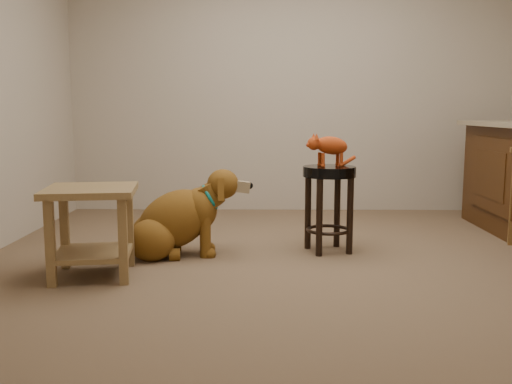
{
  "coord_description": "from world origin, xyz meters",
  "views": [
    {
      "loc": [
        -0.27,
        -3.91,
        1.03
      ],
      "look_at": [
        -0.32,
        0.14,
        0.45
      ],
      "focal_mm": 40.0,
      "sensor_mm": 36.0,
      "label": 1
    }
  ],
  "objects_px": {
    "tabby_kitten": "(328,147)",
    "golden_retriever": "(176,221)",
    "side_table": "(92,218)",
    "padded_stool": "(329,191)"
  },
  "relations": [
    {
      "from": "tabby_kitten",
      "to": "golden_retriever",
      "type": "bearing_deg",
      "value": 171.2
    },
    {
      "from": "side_table",
      "to": "tabby_kitten",
      "type": "xyz_separation_m",
      "value": [
        1.53,
        0.66,
        0.4
      ]
    },
    {
      "from": "side_table",
      "to": "golden_retriever",
      "type": "bearing_deg",
      "value": 49.82
    },
    {
      "from": "padded_stool",
      "to": "tabby_kitten",
      "type": "xyz_separation_m",
      "value": [
        -0.01,
        -0.0,
        0.33
      ]
    },
    {
      "from": "padded_stool",
      "to": "golden_retriever",
      "type": "relative_size",
      "value": 0.6
    },
    {
      "from": "golden_retriever",
      "to": "side_table",
      "type": "bearing_deg",
      "value": -136.72
    },
    {
      "from": "padded_stool",
      "to": "side_table",
      "type": "distance_m",
      "value": 1.68
    },
    {
      "from": "golden_retriever",
      "to": "tabby_kitten",
      "type": "height_order",
      "value": "tabby_kitten"
    },
    {
      "from": "side_table",
      "to": "golden_retriever",
      "type": "height_order",
      "value": "golden_retriever"
    },
    {
      "from": "golden_retriever",
      "to": "tabby_kitten",
      "type": "distance_m",
      "value": 1.22
    }
  ]
}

